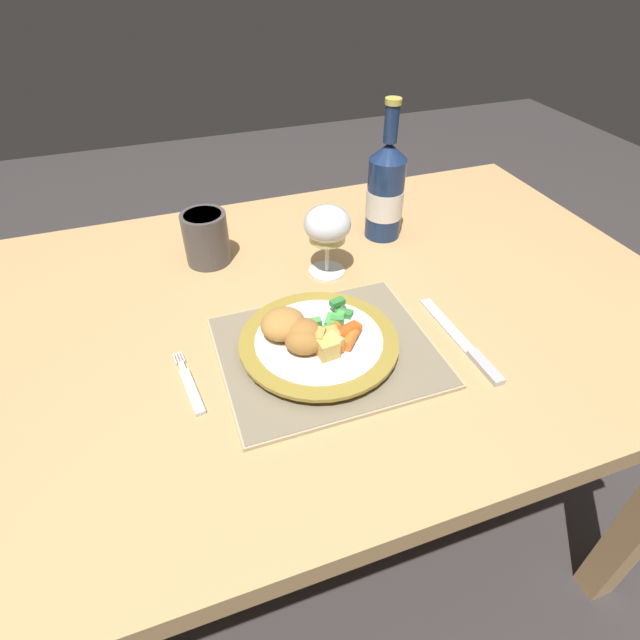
% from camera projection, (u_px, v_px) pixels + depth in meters
% --- Properties ---
extents(ground_plane, '(6.00, 6.00, 0.00)m').
position_uv_depth(ground_plane, '(305.00, 532.00, 1.29)').
color(ground_plane, '#383333').
extents(dining_table, '(1.33, 0.81, 0.74)m').
position_uv_depth(dining_table, '(298.00, 350.00, 0.88)').
color(dining_table, tan).
rests_on(dining_table, ground).
extents(placemat, '(0.31, 0.26, 0.01)m').
position_uv_depth(placemat, '(327.00, 351.00, 0.74)').
color(placemat, tan).
rests_on(placemat, dining_table).
extents(dinner_plate, '(0.23, 0.23, 0.02)m').
position_uv_depth(dinner_plate, '(319.00, 343.00, 0.73)').
color(dinner_plate, white).
rests_on(dinner_plate, placemat).
extents(breaded_croquettes, '(0.09, 0.12, 0.04)m').
position_uv_depth(breaded_croquettes, '(294.00, 331.00, 0.71)').
color(breaded_croquettes, '#A87033').
rests_on(breaded_croquettes, dinner_plate).
extents(green_beans_pile, '(0.08, 0.08, 0.02)m').
position_uv_depth(green_beans_pile, '(335.00, 319.00, 0.75)').
color(green_beans_pile, '#338438').
rests_on(green_beans_pile, dinner_plate).
extents(glazed_carrots, '(0.09, 0.06, 0.02)m').
position_uv_depth(glazed_carrots, '(337.00, 337.00, 0.71)').
color(glazed_carrots, orange).
rests_on(glazed_carrots, dinner_plate).
extents(fork, '(0.03, 0.13, 0.01)m').
position_uv_depth(fork, '(190.00, 386.00, 0.68)').
color(fork, silver).
rests_on(fork, dining_table).
extents(table_knife, '(0.02, 0.21, 0.01)m').
position_uv_depth(table_knife, '(466.00, 346.00, 0.75)').
color(table_knife, silver).
rests_on(table_knife, dining_table).
extents(wine_glass, '(0.08, 0.08, 0.13)m').
position_uv_depth(wine_glass, '(327.00, 227.00, 0.85)').
color(wine_glass, silver).
rests_on(wine_glass, dining_table).
extents(bottle, '(0.07, 0.07, 0.26)m').
position_uv_depth(bottle, '(385.00, 191.00, 0.95)').
color(bottle, navy).
rests_on(bottle, dining_table).
extents(roast_potatoes, '(0.06, 0.06, 0.03)m').
position_uv_depth(roast_potatoes, '(325.00, 343.00, 0.70)').
color(roast_potatoes, '#E5BC66').
rests_on(roast_potatoes, dinner_plate).
extents(drinking_cup, '(0.08, 0.08, 0.10)m').
position_uv_depth(drinking_cup, '(206.00, 237.00, 0.90)').
color(drinking_cup, '#4C4747').
rests_on(drinking_cup, dining_table).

